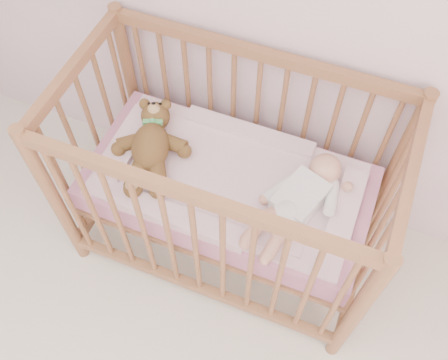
% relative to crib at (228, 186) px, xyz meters
% --- Properties ---
extents(crib, '(1.36, 0.76, 1.00)m').
position_rel_crib_xyz_m(crib, '(0.00, 0.00, 0.00)').
color(crib, '#976240').
rests_on(crib, floor).
extents(mattress, '(1.22, 0.62, 0.13)m').
position_rel_crib_xyz_m(mattress, '(0.00, 0.00, -0.01)').
color(mattress, '#C67B9A').
rests_on(mattress, crib).
extents(blanket, '(1.10, 0.58, 0.06)m').
position_rel_crib_xyz_m(blanket, '(0.00, 0.00, 0.06)').
color(blanket, '#F0A5B4').
rests_on(blanket, mattress).
extents(baby, '(0.46, 0.65, 0.14)m').
position_rel_crib_xyz_m(baby, '(0.32, -0.02, 0.14)').
color(baby, white).
rests_on(baby, blanket).
extents(teddy_bear, '(0.51, 0.60, 0.14)m').
position_rel_crib_xyz_m(teddy_bear, '(-0.35, -0.02, 0.15)').
color(teddy_bear, brown).
rests_on(teddy_bear, blanket).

